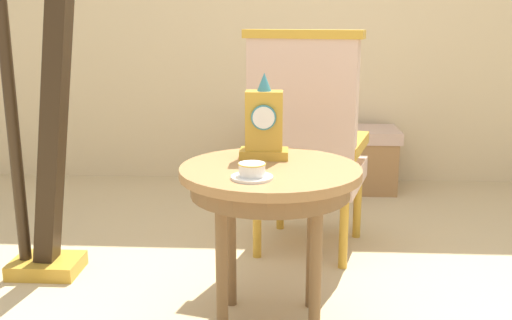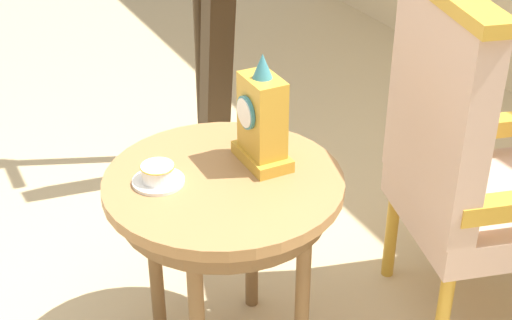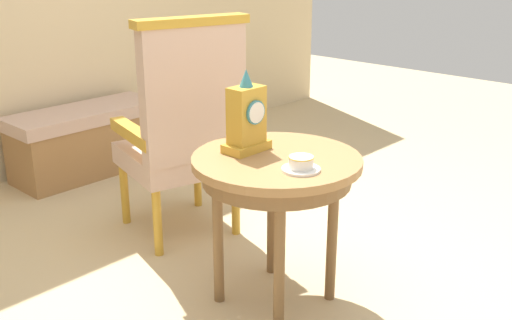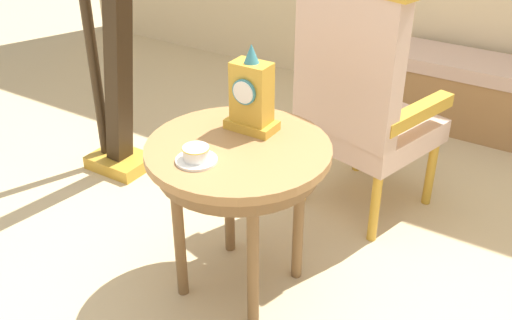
{
  "view_description": "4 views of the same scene",
  "coord_description": "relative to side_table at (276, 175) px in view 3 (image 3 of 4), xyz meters",
  "views": [
    {
      "loc": [
        0.04,
        -2.12,
        1.19
      ],
      "look_at": [
        -0.08,
        0.08,
        0.66
      ],
      "focal_mm": 41.25,
      "sensor_mm": 36.0,
      "label": 1
    },
    {
      "loc": [
        1.63,
        -0.74,
        1.77
      ],
      "look_at": [
        -0.1,
        0.14,
        0.63
      ],
      "focal_mm": 53.27,
      "sensor_mm": 36.0,
      "label": 2
    },
    {
      "loc": [
        -1.75,
        -1.5,
        1.44
      ],
      "look_at": [
        -0.01,
        0.12,
        0.6
      ],
      "focal_mm": 42.86,
      "sensor_mm": 36.0,
      "label": 3
    },
    {
      "loc": [
        1.05,
        -1.57,
        1.69
      ],
      "look_at": [
        0.03,
        0.04,
        0.59
      ],
      "focal_mm": 42.06,
      "sensor_mm": 36.0,
      "label": 4
    }
  ],
  "objects": [
    {
      "name": "mantel_clock",
      "position": [
        -0.03,
        0.13,
        0.22
      ],
      "size": [
        0.19,
        0.11,
        0.34
      ],
      "color": "gold",
      "rests_on": "side_table"
    },
    {
      "name": "window_bench",
      "position": [
        0.33,
        1.95,
        -0.35
      ],
      "size": [
        1.01,
        0.4,
        0.44
      ],
      "color": "#CCA893",
      "rests_on": "ground"
    },
    {
      "name": "teacup_left",
      "position": [
        -0.06,
        -0.17,
        0.11
      ],
      "size": [
        0.15,
        0.15,
        0.06
      ],
      "color": "white",
      "rests_on": "side_table"
    },
    {
      "name": "armchair",
      "position": [
        0.16,
        0.74,
        0.02
      ],
      "size": [
        0.66,
        0.65,
        1.14
      ],
      "color": "#CCA893",
      "rests_on": "ground"
    },
    {
      "name": "side_table",
      "position": [
        0.0,
        0.0,
        0.0
      ],
      "size": [
        0.68,
        0.68,
        0.65
      ],
      "color": "#9E7042",
      "rests_on": "ground"
    },
    {
      "name": "ground_plane",
      "position": [
        0.02,
        -0.0,
        -0.57
      ],
      "size": [
        10.0,
        10.0,
        0.0
      ],
      "primitive_type": "plane",
      "color": "tan"
    }
  ]
}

